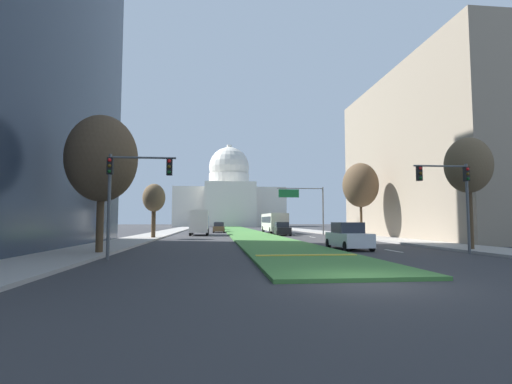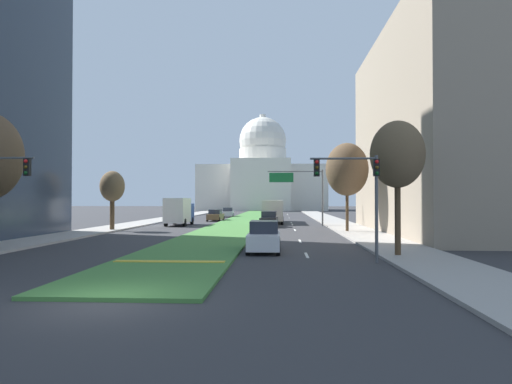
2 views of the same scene
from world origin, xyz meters
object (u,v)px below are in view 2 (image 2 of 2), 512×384
object	(u,v)px
street_tree_right_near	(397,155)
sedan_far_horizon	(228,213)
sedan_distant	(216,215)
overhead_guide_sign	(301,185)
traffic_light_near_right	(359,184)
capitol_building	(263,177)
sedan_lead_stopped	(264,237)
street_tree_right_mid	(347,170)
box_truck_delivery	(179,211)
city_bus	(273,209)
street_tree_left_mid	(112,187)
sedan_midblock	(269,220)

from	to	relation	value
street_tree_right_near	sedan_far_horizon	distance (m)	55.97
sedan_distant	sedan_far_horizon	distance (m)	14.25
overhead_guide_sign	sedan_far_horizon	xyz separation A→B (m)	(-11.50, 25.34, -3.91)
traffic_light_near_right	street_tree_right_near	world-z (taller)	street_tree_right_near
capitol_building	traffic_light_near_right	bearing A→B (deg)	-85.24
traffic_light_near_right	sedan_lead_stopped	xyz separation A→B (m)	(-4.76, 4.30, -2.96)
street_tree_right_near	sedan_distant	bearing A→B (deg)	111.27
street_tree_right_mid	box_truck_delivery	world-z (taller)	street_tree_right_mid
sedan_lead_stopped	box_truck_delivery	xyz separation A→B (m)	(-10.91, 25.74, 0.84)
sedan_distant	overhead_guide_sign	bearing A→B (deg)	-43.70
capitol_building	city_bus	xyz separation A→B (m)	(4.22, -71.37, -7.80)
street_tree_left_mid	city_bus	distance (m)	22.17
sedan_midblock	street_tree_left_mid	bearing A→B (deg)	-154.13
city_bus	traffic_light_near_right	bearing A→B (deg)	-82.57
overhead_guide_sign	sedan_lead_stopped	xyz separation A→B (m)	(-3.36, -25.93, -3.85)
street_tree_right_near	box_truck_delivery	world-z (taller)	street_tree_right_near
traffic_light_near_right	overhead_guide_sign	distance (m)	30.28
street_tree_right_mid	box_truck_delivery	bearing A→B (deg)	150.72
overhead_guide_sign	sedan_distant	world-z (taller)	overhead_guide_sign
street_tree_right_mid	sedan_midblock	world-z (taller)	street_tree_right_mid
sedan_lead_stopped	sedan_distant	size ratio (longest dim) A/B	0.96
capitol_building	sedan_distant	size ratio (longest dim) A/B	7.57
capitol_building	city_bus	size ratio (longest dim) A/B	3.25
overhead_guide_sign	box_truck_delivery	bearing A→B (deg)	-179.25
traffic_light_near_right	sedan_midblock	xyz separation A→B (m)	(-5.07, 27.99, -2.98)
traffic_light_near_right	capitol_building	bearing A→B (deg)	94.76
street_tree_left_mid	sedan_distant	size ratio (longest dim) A/B	1.23
traffic_light_near_right	city_bus	bearing A→B (deg)	97.43
traffic_light_near_right	sedan_lead_stopped	bearing A→B (deg)	137.90
box_truck_delivery	overhead_guide_sign	bearing A→B (deg)	0.75
street_tree_left_mid	street_tree_right_mid	world-z (taller)	street_tree_right_mid
sedan_far_horizon	street_tree_right_mid	bearing A→B (deg)	-66.83
capitol_building	street_tree_right_mid	distance (m)	88.76
overhead_guide_sign	traffic_light_near_right	bearing A→B (deg)	-87.35
capitol_building	street_tree_left_mid	distance (m)	88.05
street_tree_right_mid	sedan_lead_stopped	world-z (taller)	street_tree_right_mid
overhead_guide_sign	street_tree_right_near	bearing A→B (deg)	-82.48
street_tree_right_near	box_truck_delivery	distance (m)	33.61
sedan_far_horizon	city_bus	world-z (taller)	city_bus
traffic_light_near_right	street_tree_left_mid	distance (m)	28.86
sedan_distant	city_bus	bearing A→B (deg)	-30.25
street_tree_right_near	street_tree_right_mid	xyz separation A→B (m)	(0.01, 18.03, 0.44)
sedan_lead_stopped	box_truck_delivery	size ratio (longest dim) A/B	0.71
sedan_far_horizon	box_truck_delivery	size ratio (longest dim) A/B	0.72
overhead_guide_sign	sedan_lead_stopped	bearing A→B (deg)	-97.39
traffic_light_near_right	street_tree_right_near	distance (m)	3.41
street_tree_right_near	city_bus	size ratio (longest dim) A/B	0.65
street_tree_left_mid	sedan_distant	world-z (taller)	street_tree_left_mid
sedan_lead_stopped	street_tree_right_mid	bearing A→B (deg)	65.55
overhead_guide_sign	sedan_midblock	size ratio (longest dim) A/B	1.41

